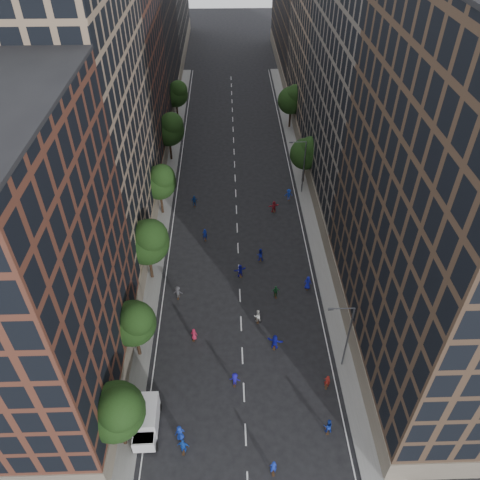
{
  "coord_description": "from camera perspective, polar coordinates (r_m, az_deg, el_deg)",
  "views": [
    {
      "loc": [
        -1.19,
        -17.55,
        42.39
      ],
      "look_at": [
        0.26,
        30.82,
        2.0
      ],
      "focal_mm": 35.0,
      "sensor_mm": 36.0,
      "label": 1
    }
  ],
  "objects": [
    {
      "name": "skater_8",
      "position": [
        54.94,
        2.15,
        -9.26
      ],
      "size": [
        0.94,
        0.78,
        1.76
      ],
      "primitive_type": "imported",
      "rotation": [
        0.0,
        0.0,
        3.28
      ],
      "color": "beige",
      "rests_on": "ground"
    },
    {
      "name": "skater_15",
      "position": [
        73.97,
        5.94,
        5.52
      ],
      "size": [
        1.24,
        0.77,
        1.85
      ],
      "primitive_type": "imported",
      "rotation": [
        0.0,
        0.0,
        3.21
      ],
      "color": "#1535B0",
      "rests_on": "ground"
    },
    {
      "name": "skater_10",
      "position": [
        57.76,
        4.38,
        -6.3
      ],
      "size": [
        1.03,
        0.51,
        1.7
      ],
      "primitive_type": "imported",
      "rotation": [
        0.0,
        0.0,
        3.24
      ],
      "color": "#1F6734",
      "rests_on": "ground"
    },
    {
      "name": "streetlamp_far",
      "position": [
        73.7,
        7.64,
        9.14
      ],
      "size": [
        2.64,
        0.22,
        9.06
      ],
      "color": "#595B60",
      "rests_on": "ground"
    },
    {
      "name": "skater_11",
      "position": [
        60.12,
        0.02,
        -3.79
      ],
      "size": [
        1.75,
        1.07,
        1.8
      ],
      "primitive_type": "imported",
      "rotation": [
        0.0,
        0.0,
        3.49
      ],
      "color": "#121398",
      "rests_on": "ground"
    },
    {
      "name": "skater_5",
      "position": [
        52.58,
        4.26,
        -12.3
      ],
      "size": [
        1.88,
        1.11,
        1.93
      ],
      "primitive_type": "imported",
      "rotation": [
        0.0,
        0.0,
        2.82
      ],
      "color": "#1316A0",
      "rests_on": "ground"
    },
    {
      "name": "skater_6",
      "position": [
        53.58,
        -5.64,
        -11.38
      ],
      "size": [
        0.85,
        0.65,
        1.55
      ],
      "primitive_type": "imported",
      "rotation": [
        0.0,
        0.0,
        2.91
      ],
      "color": "maroon",
      "rests_on": "ground"
    },
    {
      "name": "tree_right_a",
      "position": [
        76.07,
        8.16,
        10.54
      ],
      "size": [
        5.0,
        5.0,
        8.39
      ],
      "color": "black",
      "rests_on": "ground"
    },
    {
      "name": "streetlamp_near",
      "position": [
        48.91,
        12.84,
        -11.11
      ],
      "size": [
        2.64,
        0.22,
        9.06
      ],
      "color": "#595B60",
      "rests_on": "ground"
    },
    {
      "name": "bldg_left_d",
      "position": [
        104.51,
        -12.61,
        24.39
      ],
      "size": [
        14.0,
        28.0,
        32.0
      ],
      "primitive_type": "cube",
      "color": "#2E231F",
      "rests_on": "ground"
    },
    {
      "name": "tree_left_2",
      "position": [
        57.24,
        -11.18,
        -0.06
      ],
      "size": [
        5.6,
        5.6,
        9.45
      ],
      "color": "black",
      "rests_on": "ground"
    },
    {
      "name": "tree_right_b",
      "position": [
        93.69,
        6.41,
        16.73
      ],
      "size": [
        5.2,
        5.2,
        8.83
      ],
      "color": "black",
      "rests_on": "ground"
    },
    {
      "name": "skater_13",
      "position": [
        65.79,
        -4.31,
        0.66
      ],
      "size": [
        0.78,
        0.61,
        1.87
      ],
      "primitive_type": "imported",
      "rotation": [
        0.0,
        0.0,
        3.42
      ],
      "color": "#122798",
      "rests_on": "ground"
    },
    {
      "name": "bldg_left_c",
      "position": [
        82.65,
        -14.84,
        18.52
      ],
      "size": [
        14.0,
        20.0,
        28.0
      ],
      "primitive_type": "cube",
      "color": "#512A1F",
      "rests_on": "ground"
    },
    {
      "name": "bldg_right_c",
      "position": [
        94.17,
        11.74,
        23.79
      ],
      "size": [
        14.0,
        26.0,
        35.0
      ],
      "primitive_type": "cube",
      "color": "#866F58",
      "rests_on": "ground"
    },
    {
      "name": "tree_left_3",
      "position": [
        68.76,
        -9.74,
        7.1
      ],
      "size": [
        5.0,
        5.0,
        8.58
      ],
      "color": "black",
      "rests_on": "ground"
    },
    {
      "name": "bldg_right_b",
      "position": [
        69.76,
        15.92,
        16.6
      ],
      "size": [
        14.0,
        28.0,
        33.0
      ],
      "primitive_type": "cube",
      "color": "#5F574E",
      "rests_on": "ground"
    },
    {
      "name": "skater_14",
      "position": [
        62.38,
        2.45,
        -1.83
      ],
      "size": [
        0.94,
        0.75,
        1.89
      ],
      "primitive_type": "imported",
      "rotation": [
        0.0,
        0.0,
        3.18
      ],
      "color": "#151FAB",
      "rests_on": "ground"
    },
    {
      "name": "skater_17",
      "position": [
        71.13,
        4.15,
        4.05
      ],
      "size": [
        1.75,
        0.98,
        1.8
      ],
      "primitive_type": "imported",
      "rotation": [
        0.0,
        0.0,
        3.43
      ],
      "color": "#A81C29",
      "rests_on": "ground"
    },
    {
      "name": "skater_1",
      "position": [
        45.58,
        4.07,
        -25.9
      ],
      "size": [
        0.68,
        0.48,
        1.78
      ],
      "primitive_type": "imported",
      "rotation": [
        0.0,
        0.0,
        3.22
      ],
      "color": "#142AA5",
      "rests_on": "ground"
    },
    {
      "name": "cargo_van",
      "position": [
        47.71,
        -11.37,
        -20.8
      ],
      "size": [
        2.34,
        4.89,
        2.58
      ],
      "rotation": [
        0.0,
        0.0,
        0.01
      ],
      "color": "white",
      "rests_on": "ground"
    },
    {
      "name": "skater_9",
      "position": [
        57.95,
        -7.57,
        -6.37
      ],
      "size": [
        1.19,
        0.77,
        1.75
      ],
      "primitive_type": "imported",
      "rotation": [
        0.0,
        0.0,
        3.03
      ],
      "color": "#39383D",
      "rests_on": "ground"
    },
    {
      "name": "sidewalk_left",
      "position": [
        78.35,
        -9.43,
        6.57
      ],
      "size": [
        4.0,
        105.0,
        0.15
      ],
      "primitive_type": "cube",
      "color": "slate",
      "rests_on": "ground"
    },
    {
      "name": "tree_left_0",
      "position": [
        43.37,
        -14.81,
        -19.47
      ],
      "size": [
        5.2,
        5.2,
        8.83
      ],
      "color": "black",
      "rests_on": "ground"
    },
    {
      "name": "bldg_right_a",
      "position": [
        45.41,
        25.06,
        3.17
      ],
      "size": [
        14.0,
        30.0,
        36.0
      ],
      "primitive_type": "cube",
      "color": "#433124",
      "rests_on": "ground"
    },
    {
      "name": "skater_7",
      "position": [
        50.47,
        10.58,
        -16.59
      ],
      "size": [
        0.72,
        0.58,
        1.71
      ],
      "primitive_type": "imported",
      "rotation": [
        0.0,
        0.0,
        2.83
      ],
      "color": "maroon",
      "rests_on": "ground"
    },
    {
      "name": "sidewalk_right",
      "position": [
        78.71,
        8.27,
        6.88
      ],
      "size": [
        4.0,
        105.0,
        0.15
      ],
      "primitive_type": "cube",
      "color": "slate",
      "rests_on": "ground"
    },
    {
      "name": "tree_left_1",
      "position": [
        49.39,
        -12.78,
        -9.74
      ],
      "size": [
        4.8,
        4.8,
        8.21
      ],
      "color": "black",
      "rests_on": "ground"
    },
    {
      "name": "bldg_left_a",
      "position": [
        43.38,
        -25.54,
        -4.08
      ],
      "size": [
        14.0,
        22.0,
        30.0
      ],
      "primitive_type": "cube",
      "color": "#512A1F",
      "rests_on": "ground"
    },
    {
      "name": "tree_left_5",
      "position": [
        97.15,
        -7.75,
        17.3
      ],
      "size": [
        4.8,
        4.8,
        8.33
      ],
      "color": "black",
      "rests_on": "ground"
    },
    {
      "name": "bldg_left_b",
      "position": [
        61.02,
        -19.03,
        13.09
      ],
      "size": [
        14.0,
        26.0,
        34.0
      ],
      "primitive_type": "cube",
      "color": "#866F58",
      "rests_on": "ground"
    },
    {
      "name": "skater_3",
      "position": [
        49.86,
        -0.64,
        -16.62
      ],
      "size": [
        1.15,
        0.79,
        1.65
      ],
      "primitive_type": "imported",
      "rotation": [
        0.0,
        0.0,
        2.97
      ],
      "color": "#171191",
      "rests_on": "ground"
    },
    {
      "name": "skater_0",
      "position": [
        47.13,
        -7.34,
        -22.3
      ],
      "size": [
        1.07,
        0.88,
        1.88
      ],
      "primitive_type": "imported",
      "rotation": [
        0.0,
        0.0,
        3.49
      ],
      "color": "#132D9D",
      "rests_on": "ground"
    },
    {
      "name": "bldg_right_d",
      "position": [
        126.22,
        8.45,
        26.95
      ],
      "size": [
        14.0,
        40.0,
        30.0
      ],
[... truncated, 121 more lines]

